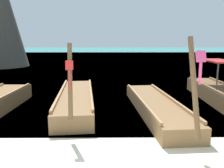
% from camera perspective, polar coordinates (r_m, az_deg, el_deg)
% --- Properties ---
extents(sea_water, '(120.00, 120.00, 0.00)m').
position_cam_1_polar(sea_water, '(66.10, -0.46, 7.85)').
color(sea_water, teal).
rests_on(sea_water, ground).
extents(longtail_boat_red_ribbon, '(1.90, 6.50, 2.58)m').
position_cam_1_polar(longtail_boat_red_ribbon, '(9.67, -8.77, -3.72)').
color(longtail_boat_red_ribbon, brown).
rests_on(longtail_boat_red_ribbon, ground).
extents(longtail_boat_pink_ribbon, '(1.67, 6.68, 2.73)m').
position_cam_1_polar(longtail_boat_pink_ribbon, '(8.85, 10.52, -5.27)').
color(longtail_boat_pink_ribbon, brown).
rests_on(longtail_boat_pink_ribbon, ground).
extents(longtail_boat_green_ribbon, '(1.48, 7.57, 2.83)m').
position_cam_1_polar(longtail_boat_green_ribbon, '(10.79, 25.69, -2.74)').
color(longtail_boat_green_ribbon, brown).
rests_on(longtail_boat_green_ribbon, ground).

